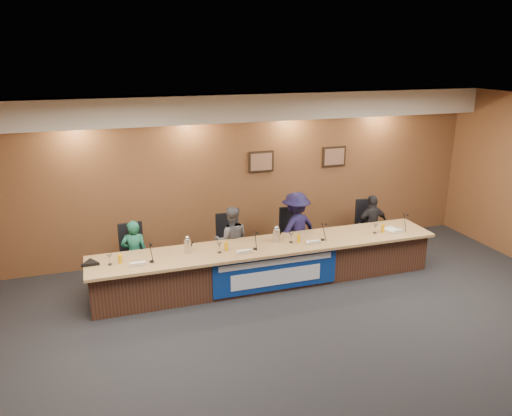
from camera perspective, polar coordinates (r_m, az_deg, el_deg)
The scene contains 39 objects.
floor at distance 7.07m, azimuth 8.18°, elevation -16.61°, with size 10.00×10.00×0.00m, color black.
ceiling at distance 5.91m, azimuth 9.53°, elevation 10.02°, with size 10.00×8.00×0.04m, color silver.
wall_back at distance 9.87m, azimuth -1.69°, elevation 3.78°, with size 10.00×0.04×3.20m, color brown.
soffit at distance 9.40m, azimuth -1.32°, elevation 11.45°, with size 10.00×0.50×0.50m, color beige.
dais_body at distance 8.83m, azimuth 1.38°, elevation -6.49°, with size 6.00×0.80×0.70m, color #412418.
dais_top at distance 8.65m, azimuth 1.51°, elevation -4.35°, with size 6.10×0.95×0.05m, color #A77D4C.
banner at distance 8.47m, azimuth 2.33°, elevation -7.39°, with size 2.20×0.02×0.65m, color navy.
banner_text_upper at distance 8.37m, azimuth 2.38°, elevation -6.19°, with size 2.00×0.01×0.10m, color silver.
banner_text_lower at distance 8.49m, azimuth 2.36°, elevation -7.92°, with size 1.60×0.01×0.28m, color silver.
wall_photo_left at distance 9.91m, azimuth 0.58°, elevation 5.32°, with size 0.52×0.04×0.42m, color black.
wall_photo_right at distance 10.52m, azimuth 8.90°, elevation 5.84°, with size 0.52×0.04×0.42m, color black.
panelist_a at distance 8.86m, azimuth -13.70°, elevation -5.13°, with size 0.44×0.29×1.22m, color #185B42.
panelist_b at distance 9.11m, azimuth -2.82°, elevation -3.73°, with size 0.63×0.49×1.29m, color #515054.
panelist_c at distance 9.47m, azimuth 4.56°, elevation -2.43°, with size 0.93×0.54×1.44m, color #141134.
panelist_d at distance 10.22m, azimuth 13.08°, elevation -1.92°, with size 0.73×0.30×1.24m, color black.
office_chair_a at distance 9.00m, azimuth -13.70°, elevation -5.66°, with size 0.48×0.48×0.08m, color black.
office_chair_b at distance 9.26m, azimuth -2.98°, elevation -4.48°, with size 0.48×0.48×0.08m, color black.
office_chair_c at distance 9.64m, azimuth 4.30°, elevation -3.59°, with size 0.48×0.48×0.08m, color black.
office_chair_d at distance 10.35m, azimuth 12.74°, elevation -2.48°, with size 0.48×0.48×0.08m, color black.
nameplate_a at distance 7.97m, azimuth -13.31°, elevation -6.27°, with size 0.24×0.06×0.09m, color white.
microphone_a at distance 8.11m, azimuth -11.83°, elevation -5.99°, with size 0.07×0.07×0.02m, color black.
juice_glass_a at distance 8.15m, azimuth -15.27°, elevation -5.66°, with size 0.06×0.06×0.15m, color #EAA503.
water_glass_a at distance 8.14m, azimuth -16.39°, elevation -5.67°, with size 0.08×0.08×0.18m, color silver.
nameplate_b at distance 8.22m, azimuth -1.27°, elevation -5.02°, with size 0.24×0.06×0.09m, color white.
microphone_b at distance 8.43m, azimuth -0.11°, elevation -4.68°, with size 0.07×0.07×0.02m, color black.
juice_glass_b at distance 8.37m, azimuth -3.42°, elevation -4.39°, with size 0.06×0.06×0.15m, color #EAA503.
water_glass_b at distance 8.28m, azimuth -4.22°, elevation -4.55°, with size 0.08×0.08×0.18m, color silver.
nameplate_c at distance 8.68m, azimuth 6.69°, elevation -3.90°, with size 0.24×0.06×0.09m, color white.
microphone_c at distance 8.91m, azimuth 7.63°, elevation -3.60°, with size 0.07×0.07×0.02m, color black.
juice_glass_c at distance 8.73m, azimuth 4.90°, elevation -3.48°, with size 0.06×0.06×0.15m, color #EAA503.
water_glass_c at distance 8.71m, azimuth 4.02°, elevation -3.41°, with size 0.08×0.08×0.18m, color silver.
nameplate_d at distance 9.49m, azimuth 15.98°, elevation -2.56°, with size 0.24×0.06×0.09m, color white.
microphone_d at distance 9.68m, azimuth 16.44°, elevation -2.42°, with size 0.07×0.07×0.02m, color black.
juice_glass_d at distance 9.47m, azimuth 14.29°, elevation -2.29°, with size 0.06×0.06×0.15m, color #EAA503.
water_glass_d at distance 9.38m, azimuth 13.47°, elevation -2.31°, with size 0.08×0.08×0.18m, color silver.
carafe_left at distance 8.32m, azimuth -7.82°, elevation -4.33°, with size 0.11×0.11×0.24m, color silver.
carafe_mid at distance 8.74m, azimuth 2.33°, elevation -3.14°, with size 0.13×0.13×0.23m, color silver.
speakerphone at distance 8.26m, azimuth -18.40°, elevation -6.00°, with size 0.32×0.32×0.05m, color black.
paper_stack at distance 9.67m, azimuth 15.24°, elevation -2.39°, with size 0.22×0.30×0.01m, color white.
Camera 1 is at (-2.73, -5.19, 3.95)m, focal length 35.00 mm.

